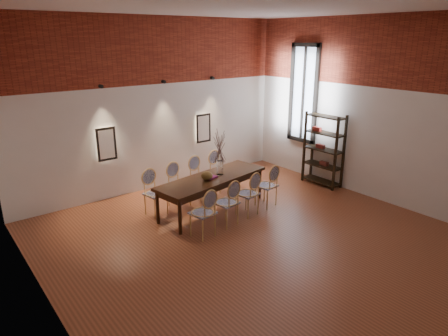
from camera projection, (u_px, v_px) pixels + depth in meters
floor at (254, 239)px, 7.35m from camera, size 7.00×7.00×0.02m
ceiling at (260, 4)px, 6.09m from camera, size 7.00×7.00×0.02m
wall_back at (155, 106)px, 9.38m from camera, size 7.00×0.10×4.00m
wall_left at (32, 176)px, 4.64m from camera, size 0.10×7.00×4.00m
wall_right at (376, 110)px, 8.80m from camera, size 0.10×7.00×4.00m
brick_band_back at (153, 50)px, 8.93m from camera, size 7.00×0.02×1.50m
brick_band_left at (21, 65)px, 4.29m from camera, size 0.02×7.00×1.50m
brick_band_right at (381, 51)px, 8.37m from camera, size 0.02×7.00×1.50m
niche_left at (106, 144)px, 8.76m from camera, size 0.36×0.06×0.66m
niche_right at (203, 128)px, 10.28m from camera, size 0.36×0.06×0.66m
spot_fixture_left at (101, 86)px, 8.35m from camera, size 0.08×0.10×0.08m
spot_fixture_mid at (164, 82)px, 9.22m from camera, size 0.08×0.10×0.08m
spot_fixture_right at (212, 78)px, 10.04m from camera, size 0.08×0.10×0.08m
window_glass at (304, 94)px, 10.20m from camera, size 0.02×0.78×2.38m
window_frame at (303, 94)px, 10.18m from camera, size 0.08×0.90×2.50m
window_mullion at (303, 94)px, 10.18m from camera, size 0.06×0.06×2.40m
dining_table at (212, 194)px, 8.46m from camera, size 2.66×1.22×0.75m
chair_near_a at (203, 213)px, 7.31m from camera, size 0.50×0.50×0.94m
chair_near_b at (226, 203)px, 7.76m from camera, size 0.50×0.50×0.94m
chair_near_c at (247, 194)px, 8.20m from camera, size 0.50×0.50×0.94m
chair_near_d at (266, 185)px, 8.65m from camera, size 0.50×0.50×0.94m
chair_far_a at (156, 194)px, 8.21m from camera, size 0.50×0.50×0.94m
chair_far_b at (179, 185)px, 8.65m from camera, size 0.50×0.50×0.94m
chair_far_c at (201, 178)px, 9.10m from camera, size 0.50×0.50×0.94m
chair_far_d at (220, 172)px, 9.55m from camera, size 0.50×0.50×0.94m
vase at (220, 168)px, 8.46m from camera, size 0.14×0.14×0.30m
dried_branches at (220, 147)px, 8.32m from camera, size 0.50×0.50×0.70m
bowl at (207, 176)px, 8.14m from camera, size 0.24×0.24×0.18m
book at (210, 177)px, 8.28m from camera, size 0.29×0.22×0.03m
shelving_rack at (324, 149)px, 9.81m from camera, size 0.40×1.01×1.80m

